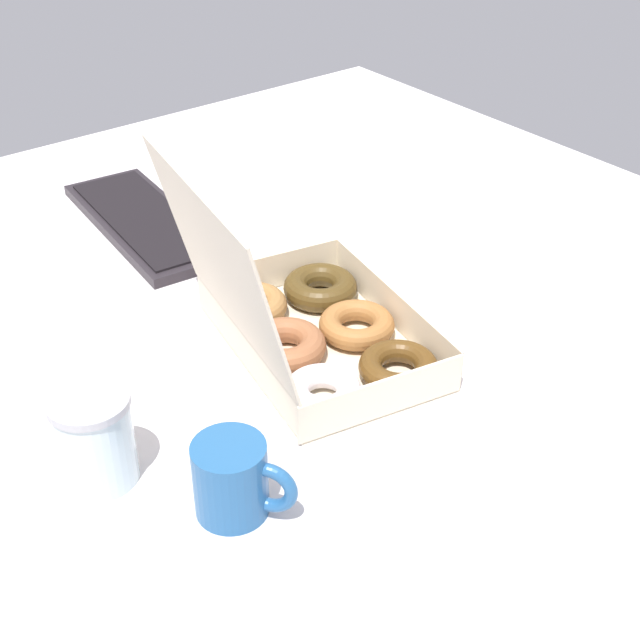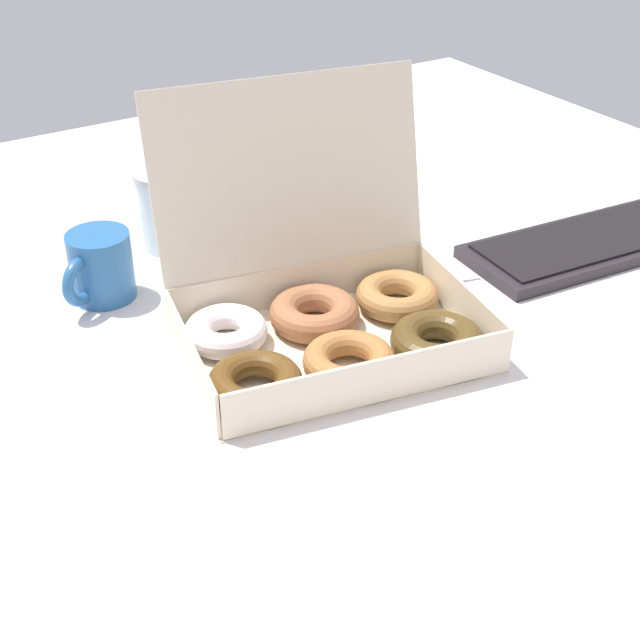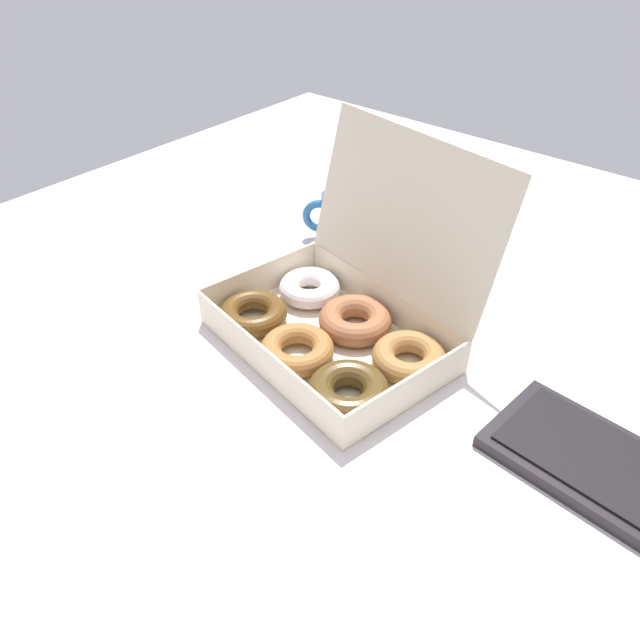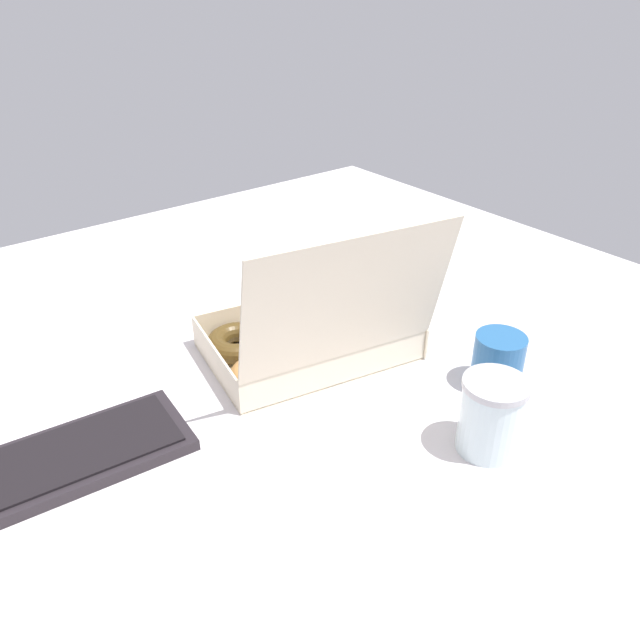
{
  "view_description": "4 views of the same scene",
  "coord_description": "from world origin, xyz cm",
  "views": [
    {
      "loc": [
        -87.21,
        60.79,
        74.52
      ],
      "look_at": [
        -5.33,
        -2.86,
        5.33
      ],
      "focal_mm": 50.0,
      "sensor_mm": 36.0,
      "label": 1
    },
    {
      "loc": [
        -54.45,
        -80.36,
        61.89
      ],
      "look_at": [
        -5.16,
        -1.66,
        3.64
      ],
      "focal_mm": 50.0,
      "sensor_mm": 36.0,
      "label": 2
    },
    {
      "loc": [
        42.78,
        -61.45,
        61.5
      ],
      "look_at": [
        -6.6,
        -3.05,
        3.71
      ],
      "focal_mm": 35.0,
      "sensor_mm": 36.0,
      "label": 3
    },
    {
      "loc": [
        53.46,
        73.88,
        62.8
      ],
      "look_at": [
        -7.3,
        -3.36,
        6.0
      ],
      "focal_mm": 35.0,
      "sensor_mm": 36.0,
      "label": 4
    }
  ],
  "objects": [
    {
      "name": "ground_plane",
      "position": [
        0.0,
        0.0,
        -1.0
      ],
      "size": [
        180.0,
        180.0,
        2.0
      ],
      "primitive_type": "cube",
      "color": "silver"
    },
    {
      "name": "glass_jar",
      "position": [
        -9.65,
        33.52,
        6.01
      ],
      "size": [
        9.51,
        9.51,
        11.94
      ],
      "color": "silver",
      "rests_on": "ground_plane"
    },
    {
      "name": "keyboard",
      "position": [
        43.87,
        -1.49,
        1.06
      ],
      "size": [
        42.44,
        18.45,
        2.2
      ],
      "color": "black",
      "rests_on": "ground_plane"
    },
    {
      "name": "donut_box",
      "position": [
        -3.93,
        -2.3,
        3.58
      ],
      "size": [
        40.64,
        36.24,
        29.57
      ],
      "color": "beige",
      "rests_on": "ground_plane"
    },
    {
      "name": "coffee_mug",
      "position": [
        -24.0,
        23.81,
        4.82
      ],
      "size": [
        11.24,
        9.37,
        9.41
      ],
      "color": "#25598F",
      "rests_on": "ground_plane"
    }
  ]
}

